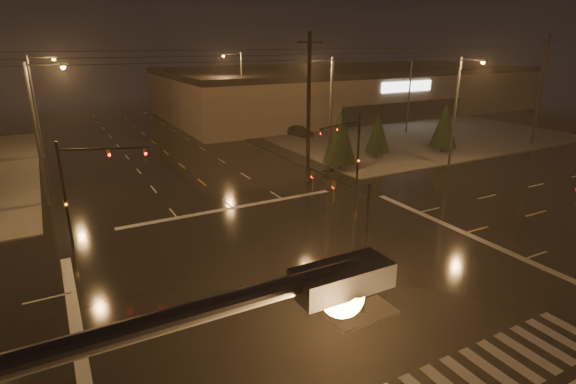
% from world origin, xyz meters
% --- Properties ---
extents(ground, '(140.00, 140.00, 0.00)m').
position_xyz_m(ground, '(0.00, 0.00, 0.00)').
color(ground, black).
rests_on(ground, ground).
extents(sidewalk_ne, '(36.00, 36.00, 0.12)m').
position_xyz_m(sidewalk_ne, '(30.00, 30.00, 0.06)').
color(sidewalk_ne, '#423F3B').
rests_on(sidewalk_ne, ground).
extents(median_island, '(3.00, 1.60, 0.15)m').
position_xyz_m(median_island, '(0.00, -4.00, 0.07)').
color(median_island, '#423F3B').
rests_on(median_island, ground).
extents(stop_bar_far, '(16.00, 0.50, 0.01)m').
position_xyz_m(stop_bar_far, '(0.00, 11.00, 0.01)').
color(stop_bar_far, beige).
rests_on(stop_bar_far, ground).
extents(parking_lot, '(50.00, 24.00, 0.08)m').
position_xyz_m(parking_lot, '(35.00, 28.00, 0.04)').
color(parking_lot, black).
rests_on(parking_lot, ground).
extents(retail_building, '(60.20, 28.30, 7.20)m').
position_xyz_m(retail_building, '(35.00, 45.99, 3.84)').
color(retail_building, '#6C5B4D').
rests_on(retail_building, ground).
extents(signal_mast_median, '(0.25, 4.59, 6.00)m').
position_xyz_m(signal_mast_median, '(0.00, -3.07, 3.75)').
color(signal_mast_median, black).
rests_on(signal_mast_median, ground).
extents(signal_mast_ne, '(4.84, 1.86, 6.00)m').
position_xyz_m(signal_mast_ne, '(9.50, 10.14, 3.79)').
color(signal_mast_ne, black).
rests_on(signal_mast_ne, ground).
extents(signal_mast_nw, '(4.84, 1.86, 6.00)m').
position_xyz_m(signal_mast_nw, '(-9.50, 10.14, 3.79)').
color(signal_mast_nw, black).
rests_on(signal_mast_nw, ground).
extents(streetlight_1, '(2.77, 0.32, 10.00)m').
position_xyz_m(streetlight_1, '(-11.18, 18.00, 5.80)').
color(streetlight_1, '#38383A').
rests_on(streetlight_1, ground).
extents(streetlight_2, '(2.77, 0.32, 10.00)m').
position_xyz_m(streetlight_2, '(-11.18, 34.00, 5.80)').
color(streetlight_2, '#38383A').
rests_on(streetlight_2, ground).
extents(streetlight_3, '(2.77, 0.32, 10.00)m').
position_xyz_m(streetlight_3, '(11.18, 16.00, 5.80)').
color(streetlight_3, '#38383A').
rests_on(streetlight_3, ground).
extents(streetlight_4, '(2.77, 0.32, 10.00)m').
position_xyz_m(streetlight_4, '(11.18, 36.00, 5.80)').
color(streetlight_4, '#38383A').
rests_on(streetlight_4, ground).
extents(streetlight_6, '(0.32, 2.77, 10.00)m').
position_xyz_m(streetlight_6, '(22.00, 11.18, 5.80)').
color(streetlight_6, '#38383A').
rests_on(streetlight_6, ground).
extents(utility_pole_1, '(2.20, 0.32, 12.00)m').
position_xyz_m(utility_pole_1, '(8.00, 14.00, 6.13)').
color(utility_pole_1, black).
rests_on(utility_pole_1, ground).
extents(utility_pole_2, '(2.20, 0.32, 12.00)m').
position_xyz_m(utility_pole_2, '(38.00, 14.00, 6.13)').
color(utility_pole_2, black).
rests_on(utility_pole_2, ground).
extents(conifer_0, '(3.06, 3.06, 5.48)m').
position_xyz_m(conifer_0, '(12.47, 15.80, 3.09)').
color(conifer_0, black).
rests_on(conifer_0, ground).
extents(conifer_1, '(2.47, 2.47, 4.55)m').
position_xyz_m(conifer_1, '(18.19, 17.41, 2.62)').
color(conifer_1, black).
rests_on(conifer_1, ground).
extents(conifer_2, '(2.81, 2.81, 5.09)m').
position_xyz_m(conifer_2, '(25.84, 16.03, 2.89)').
color(conifer_2, black).
rests_on(conifer_2, ground).
extents(car_parked, '(2.49, 4.33, 1.39)m').
position_xyz_m(car_parked, '(16.83, 30.82, 0.69)').
color(car_parked, black).
rests_on(car_parked, ground).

